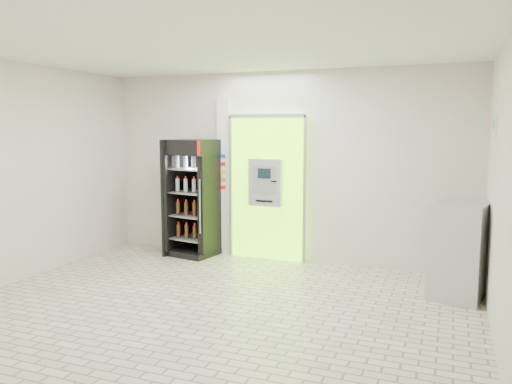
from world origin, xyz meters
The scene contains 7 objects.
ground centered at (0.00, 0.00, 0.00)m, with size 6.00×6.00×0.00m, color beige.
room_shell centered at (0.00, 0.00, 1.84)m, with size 6.00×6.00×6.00m.
atm_assembly centered at (-0.20, 2.41, 1.17)m, with size 1.30×0.24×2.33m.
pillar centered at (-0.98, 2.45, 1.30)m, with size 0.22×0.11×2.60m.
beverage_cooler centered at (-1.42, 2.18, 0.92)m, with size 0.83×0.78×1.92m.
steel_cabinet centered at (2.69, 1.58, 0.60)m, with size 0.78×1.01×1.20m.
exit_sign centered at (2.99, 1.40, 2.12)m, with size 0.02×0.22×0.26m.
Camera 1 is at (2.54, -5.06, 2.11)m, focal length 35.00 mm.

